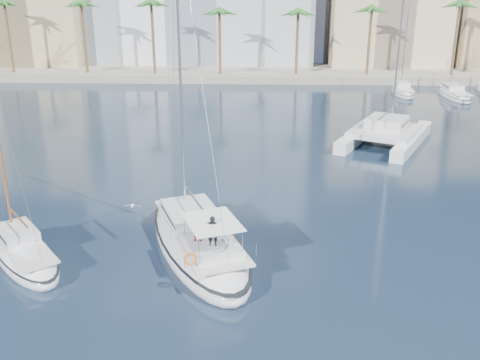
{
  "coord_description": "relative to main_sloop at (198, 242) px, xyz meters",
  "views": [
    {
      "loc": [
        0.16,
        -28.61,
        14.14
      ],
      "look_at": [
        -1.06,
        1.5,
        3.25
      ],
      "focal_mm": 40.0,
      "sensor_mm": 36.0,
      "label": 1
    }
  ],
  "objects": [
    {
      "name": "building_tan_left",
      "position": [
        -38.69,
        70.48,
        10.43
      ],
      "size": [
        22.0,
        14.0,
        22.0
      ],
      "primitive_type": "cube",
      "color": "tan",
      "rests_on": "ground"
    },
    {
      "name": "quay",
      "position": [
        3.31,
        62.48,
        0.03
      ],
      "size": [
        120.0,
        14.0,
        1.2
      ],
      "primitive_type": "cube",
      "color": "gray",
      "rests_on": "ground"
    },
    {
      "name": "palm_left",
      "position": [
        -30.69,
        58.48,
        9.71
      ],
      "size": [
        3.6,
        3.6,
        12.3
      ],
      "color": "brown",
      "rests_on": "ground"
    },
    {
      "name": "main_sloop",
      "position": [
        0.0,
        0.0,
        0.0
      ],
      "size": [
        8.89,
        13.82,
        19.61
      ],
      "rotation": [
        0.0,
        0.0,
        0.39
      ],
      "color": "white",
      "rests_on": "ground"
    },
    {
      "name": "palm_centre",
      "position": [
        3.31,
        58.48,
        9.71
      ],
      "size": [
        3.6,
        3.6,
        12.3
      ],
      "color": "brown",
      "rests_on": "ground"
    },
    {
      "name": "moored_yacht_b",
      "position": [
        29.81,
        46.48,
        -0.57
      ],
      "size": [
        3.32,
        10.83,
        13.72
      ],
      "primitive_type": null,
      "rotation": [
        0.0,
        0.0,
        -0.02
      ],
      "color": "white",
      "rests_on": "ground"
    },
    {
      "name": "small_sloop",
      "position": [
        -9.43,
        -1.52,
        -0.14
      ],
      "size": [
        7.37,
        8.13,
        12.03
      ],
      "rotation": [
        0.0,
        0.0,
        0.69
      ],
      "color": "white",
      "rests_on": "ground"
    },
    {
      "name": "seagull",
      "position": [
        -4.92,
        5.06,
        0.03
      ],
      "size": [
        1.09,
        0.47,
        0.2
      ],
      "color": "silver",
      "rests_on": "ground"
    },
    {
      "name": "catamaran",
      "position": [
        15.43,
        23.06,
        0.59
      ],
      "size": [
        11.13,
        13.93,
        18.12
      ],
      "rotation": [
        0.0,
        0.0,
        -0.46
      ],
      "color": "white",
      "rests_on": "ground"
    },
    {
      "name": "moored_yacht_a",
      "position": [
        23.31,
        48.48,
        -0.57
      ],
      "size": [
        3.37,
        9.52,
        11.9
      ],
      "primitive_type": null,
      "rotation": [
        0.0,
        0.0,
        -0.07
      ],
      "color": "white",
      "rests_on": "ground"
    },
    {
      "name": "ground",
      "position": [
        3.31,
        1.48,
        -0.57
      ],
      "size": [
        160.0,
        160.0,
        0.0
      ],
      "primitive_type": "plane",
      "color": "black",
      "rests_on": "ground"
    },
    {
      "name": "building_beige",
      "position": [
        25.31,
        71.48,
        9.43
      ],
      "size": [
        20.0,
        14.0,
        20.0
      ],
      "primitive_type": "cube",
      "color": "beige",
      "rests_on": "ground"
    }
  ]
}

